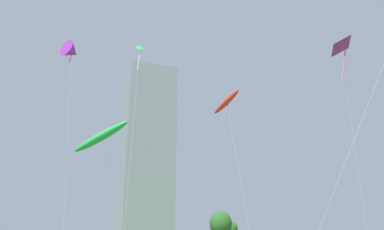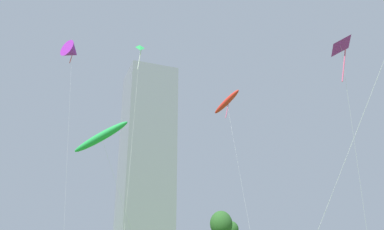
{
  "view_description": "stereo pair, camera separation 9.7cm",
  "coord_description": "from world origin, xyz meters",
  "px_view_note": "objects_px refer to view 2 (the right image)",
  "views": [
    {
      "loc": [
        -14.39,
        -14.87,
        2.15
      ],
      "look_at": [
        2.45,
        9.86,
        12.53
      ],
      "focal_mm": 33.04,
      "sensor_mm": 36.0,
      "label": 1
    },
    {
      "loc": [
        -14.31,
        -14.93,
        2.15
      ],
      "look_at": [
        2.45,
        9.86,
        12.53
      ],
      "focal_mm": 33.04,
      "sensor_mm": 36.0,
      "label": 2
    }
  ],
  "objects_px": {
    "park_tree_0": "(232,229)",
    "distant_highrise_0": "(147,152)",
    "kite_flying_5": "(227,102)",
    "kite_flying_3": "(72,52)",
    "kite_flying_2": "(341,50)",
    "kite_flying_0": "(140,52)",
    "park_tree_1": "(221,224)",
    "kite_flying_1": "(101,137)"
  },
  "relations": [
    {
      "from": "kite_flying_3",
      "to": "kite_flying_2",
      "type": "bearing_deg",
      "value": -72.66
    },
    {
      "from": "kite_flying_1",
      "to": "kite_flying_5",
      "type": "xyz_separation_m",
      "value": [
        16.8,
        3.76,
        7.95
      ]
    },
    {
      "from": "kite_flying_0",
      "to": "park_tree_1",
      "type": "xyz_separation_m",
      "value": [
        13.28,
        0.53,
        -21.28
      ]
    },
    {
      "from": "kite_flying_2",
      "to": "kite_flying_3",
      "type": "relative_size",
      "value": 0.54
    },
    {
      "from": "kite_flying_5",
      "to": "park_tree_0",
      "type": "bearing_deg",
      "value": 49.73
    },
    {
      "from": "kite_flying_1",
      "to": "kite_flying_2",
      "type": "relative_size",
      "value": 0.68
    },
    {
      "from": "kite_flying_2",
      "to": "distant_highrise_0",
      "type": "xyz_separation_m",
      "value": [
        45.3,
        124.15,
        21.82
      ]
    },
    {
      "from": "kite_flying_0",
      "to": "kite_flying_1",
      "type": "height_order",
      "value": "kite_flying_0"
    },
    {
      "from": "kite_flying_2",
      "to": "kite_flying_5",
      "type": "height_order",
      "value": "kite_flying_5"
    },
    {
      "from": "kite_flying_0",
      "to": "kite_flying_5",
      "type": "height_order",
      "value": "kite_flying_0"
    },
    {
      "from": "kite_flying_1",
      "to": "kite_flying_5",
      "type": "distance_m",
      "value": 18.96
    },
    {
      "from": "kite_flying_0",
      "to": "kite_flying_5",
      "type": "xyz_separation_m",
      "value": [
        9.09,
        -6.44,
        -7.14
      ]
    },
    {
      "from": "kite_flying_3",
      "to": "kite_flying_5",
      "type": "xyz_separation_m",
      "value": [
        14.38,
        -20.39,
        -12.03
      ]
    },
    {
      "from": "kite_flying_0",
      "to": "park_tree_1",
      "type": "relative_size",
      "value": 4.8
    },
    {
      "from": "kite_flying_2",
      "to": "kite_flying_3",
      "type": "height_order",
      "value": "kite_flying_3"
    },
    {
      "from": "kite_flying_5",
      "to": "distant_highrise_0",
      "type": "distance_m",
      "value": 116.73
    },
    {
      "from": "kite_flying_2",
      "to": "park_tree_1",
      "type": "height_order",
      "value": "kite_flying_2"
    },
    {
      "from": "distant_highrise_0",
      "to": "kite_flying_1",
      "type": "bearing_deg",
      "value": -105.74
    },
    {
      "from": "park_tree_0",
      "to": "distant_highrise_0",
      "type": "bearing_deg",
      "value": 73.72
    },
    {
      "from": "kite_flying_1",
      "to": "kite_flying_0",
      "type": "bearing_deg",
      "value": 52.93
    },
    {
      "from": "kite_flying_1",
      "to": "kite_flying_5",
      "type": "relative_size",
      "value": 0.6
    },
    {
      "from": "kite_flying_1",
      "to": "distant_highrise_0",
      "type": "xyz_separation_m",
      "value": [
        59.52,
        110.52,
        28.05
      ]
    },
    {
      "from": "park_tree_0",
      "to": "distant_highrise_0",
      "type": "relative_size",
      "value": 0.07
    },
    {
      "from": "kite_flying_2",
      "to": "kite_flying_5",
      "type": "relative_size",
      "value": 0.88
    },
    {
      "from": "park_tree_1",
      "to": "distant_highrise_0",
      "type": "distance_m",
      "value": 112.32
    },
    {
      "from": "park_tree_0",
      "to": "distant_highrise_0",
      "type": "xyz_separation_m",
      "value": [
        25.1,
        85.96,
        34.56
      ]
    },
    {
      "from": "kite_flying_3",
      "to": "kite_flying_5",
      "type": "distance_m",
      "value": 27.7
    },
    {
      "from": "distant_highrise_0",
      "to": "park_tree_0",
      "type": "bearing_deg",
      "value": -93.72
    },
    {
      "from": "kite_flying_5",
      "to": "park_tree_0",
      "type": "height_order",
      "value": "kite_flying_5"
    },
    {
      "from": "kite_flying_1",
      "to": "kite_flying_2",
      "type": "height_order",
      "value": "kite_flying_2"
    },
    {
      "from": "kite_flying_3",
      "to": "park_tree_0",
      "type": "distance_m",
      "value": 41.54
    },
    {
      "from": "kite_flying_1",
      "to": "kite_flying_5",
      "type": "bearing_deg",
      "value": 12.62
    },
    {
      "from": "kite_flying_1",
      "to": "park_tree_1",
      "type": "bearing_deg",
      "value": 27.07
    },
    {
      "from": "park_tree_1",
      "to": "distant_highrise_0",
      "type": "height_order",
      "value": "distant_highrise_0"
    },
    {
      "from": "kite_flying_5",
      "to": "kite_flying_3",
      "type": "bearing_deg",
      "value": 125.19
    },
    {
      "from": "kite_flying_0",
      "to": "park_tree_0",
      "type": "bearing_deg",
      "value": 28.26
    },
    {
      "from": "kite_flying_3",
      "to": "park_tree_0",
      "type": "height_order",
      "value": "kite_flying_3"
    },
    {
      "from": "kite_flying_0",
      "to": "park_tree_1",
      "type": "distance_m",
      "value": 25.09
    },
    {
      "from": "kite_flying_0",
      "to": "distant_highrise_0",
      "type": "distance_m",
      "value": 113.64
    },
    {
      "from": "kite_flying_2",
      "to": "distant_highrise_0",
      "type": "bearing_deg",
      "value": 69.95
    },
    {
      "from": "kite_flying_0",
      "to": "kite_flying_1",
      "type": "bearing_deg",
      "value": -127.07
    },
    {
      "from": "kite_flying_0",
      "to": "kite_flying_1",
      "type": "distance_m",
      "value": 19.78
    }
  ]
}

